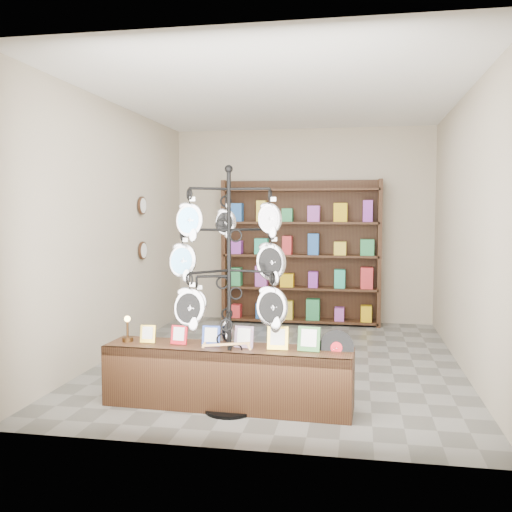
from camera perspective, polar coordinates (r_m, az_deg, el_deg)
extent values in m
plane|color=slate|center=(6.69, 2.44, -10.43)|extent=(5.00, 5.00, 0.00)
plane|color=#AFA38D|center=(8.96, 4.65, 3.04)|extent=(4.00, 0.00, 4.00)
plane|color=#AFA38D|center=(4.01, -2.34, 1.34)|extent=(4.00, 0.00, 4.00)
plane|color=#AFA38D|center=(7.03, -13.91, 2.54)|extent=(0.00, 5.00, 5.00)
plane|color=#AFA38D|center=(6.51, 20.22, 2.26)|extent=(0.00, 5.00, 5.00)
plane|color=white|center=(6.60, 2.53, 15.65)|extent=(5.00, 5.00, 0.00)
cylinder|color=black|center=(5.09, -2.66, -15.08)|extent=(0.54, 0.54, 0.03)
cylinder|color=black|center=(4.85, -2.70, -3.74)|extent=(0.04, 0.04, 2.05)
sphere|color=black|center=(4.81, -2.75, 8.69)|extent=(0.07, 0.07, 0.07)
ellipsoid|color=silver|center=(5.13, -2.91, -7.62)|extent=(0.11, 0.07, 0.22)
cube|color=tan|center=(4.63, -2.98, -8.81)|extent=(0.37, 0.17, 0.04)
cube|color=black|center=(5.13, -2.85, -11.97)|extent=(2.20, 0.54, 0.54)
cube|color=gold|center=(5.28, -10.75, -7.66)|extent=(0.14, 0.06, 0.16)
cube|color=red|center=(5.17, -7.69, -7.82)|extent=(0.15, 0.06, 0.17)
cube|color=#263FA5|center=(5.08, -4.50, -7.97)|extent=(0.16, 0.06, 0.18)
cube|color=#E54C33|center=(5.00, -1.20, -8.10)|extent=(0.17, 0.06, 0.19)
cube|color=gold|center=(4.94, 2.19, -8.20)|extent=(0.18, 0.07, 0.20)
cube|color=#337233|center=(4.90, 5.32, -8.27)|extent=(0.19, 0.07, 0.21)
cylinder|color=black|center=(4.94, 8.05, -9.06)|extent=(0.30, 0.08, 0.29)
cylinder|color=red|center=(4.94, 8.05, -9.07)|extent=(0.10, 0.03, 0.10)
cylinder|color=#412812|center=(5.38, -12.71, -8.13)|extent=(0.10, 0.10, 0.04)
cylinder|color=#412812|center=(5.36, -12.72, -7.19)|extent=(0.02, 0.02, 0.14)
sphere|color=#FFBF59|center=(5.34, -12.74, -6.15)|extent=(0.06, 0.06, 0.06)
cube|color=black|center=(8.91, 4.59, 0.46)|extent=(2.40, 0.04, 2.20)
cube|color=black|center=(8.95, -3.05, 0.48)|extent=(0.06, 0.36, 2.20)
cube|color=black|center=(8.72, 12.23, 0.28)|extent=(0.06, 0.36, 2.20)
cube|color=black|center=(8.89, 4.45, -6.38)|extent=(2.36, 0.36, 0.04)
cube|color=black|center=(8.81, 4.47, -3.18)|extent=(2.36, 0.36, 0.03)
cube|color=black|center=(8.76, 4.49, 0.06)|extent=(2.36, 0.36, 0.04)
cube|color=black|center=(8.74, 4.51, 3.33)|extent=(2.36, 0.36, 0.04)
cube|color=black|center=(8.74, 4.53, 6.61)|extent=(2.36, 0.36, 0.04)
cylinder|color=black|center=(7.75, -11.32, 4.97)|extent=(0.03, 0.24, 0.24)
cylinder|color=black|center=(7.77, -11.25, 0.54)|extent=(0.03, 0.24, 0.24)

